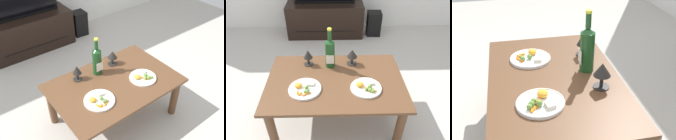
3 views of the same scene
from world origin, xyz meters
TOP-DOWN VIEW (x-y plane):
  - ground_plane at (0.00, 0.00)m, footprint 6.40×6.40m
  - dining_table at (0.00, 0.00)m, footprint 1.13×0.74m
  - tv_stand at (-0.13, 1.69)m, footprint 1.11×0.43m
  - floor_speaker at (0.61, 1.66)m, footprint 0.21×0.21m
  - wine_bottle at (-0.04, 0.20)m, footprint 0.08×0.09m
  - goblet_left at (-0.24, 0.23)m, footprint 0.08×0.08m
  - goblet_right at (0.15, 0.23)m, footprint 0.09×0.09m
  - dinner_plate_left at (-0.24, -0.11)m, footprint 0.26×0.26m
  - dinner_plate_right at (0.24, -0.11)m, footprint 0.24×0.24m

SIDE VIEW (x-z plane):
  - ground_plane at x=0.00m, z-range 0.00..0.00m
  - floor_speaker at x=0.61m, z-range 0.00..0.36m
  - tv_stand at x=-0.13m, z-range 0.00..0.49m
  - dining_table at x=0.00m, z-range 0.15..0.59m
  - dinner_plate_left at x=-0.24m, z-range 0.44..0.48m
  - dinner_plate_right at x=0.24m, z-range 0.44..0.48m
  - goblet_left at x=-0.24m, z-range 0.47..0.62m
  - goblet_right at x=0.15m, z-range 0.47..0.62m
  - wine_bottle at x=-0.04m, z-range 0.41..0.78m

